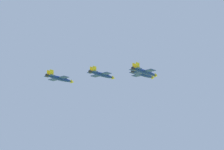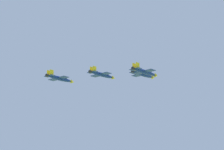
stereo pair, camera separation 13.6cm
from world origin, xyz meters
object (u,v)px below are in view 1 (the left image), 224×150
jet_lead (143,74)px  jet_left_outer (60,78)px  jet_right_wingman (145,72)px  jet_left_wingman (102,75)px

jet_lead → jet_left_outer: 34.52m
jet_lead → jet_right_wingman: 17.57m
jet_left_wingman → jet_left_outer: jet_left_wingman is taller
jet_lead → jet_left_wingman: bearing=139.7°
jet_lead → jet_right_wingman: size_ratio=0.97×
jet_left_wingman → jet_left_outer: size_ratio=1.00×
jet_left_wingman → jet_right_wingman: (20.88, 7.74, -2.90)m
jet_lead → jet_left_outer: size_ratio=0.98×
jet_left_wingman → jet_left_outer: 17.34m
jet_right_wingman → jet_left_wingman: bearing=90.2°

